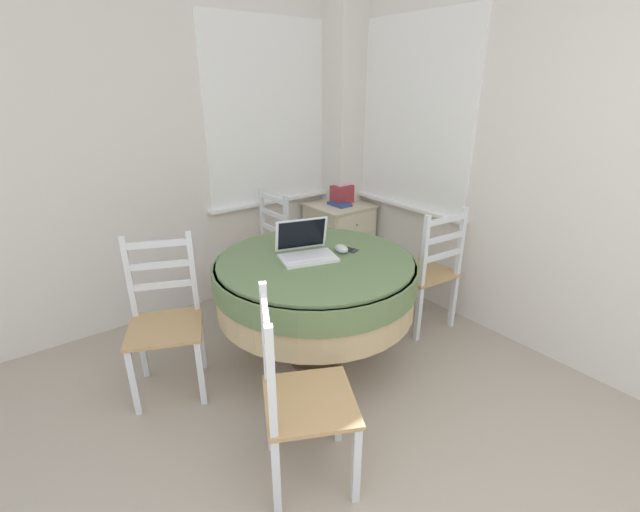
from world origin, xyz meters
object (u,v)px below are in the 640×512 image
(computer_mouse, at_px, (341,249))
(storage_box, at_px, (342,194))
(laptop, at_px, (306,249))
(corner_cabinet, at_px, (339,241))
(dining_chair_near_right_window, at_px, (427,272))
(book_on_cabinet, at_px, (340,204))
(dining_chair_near_back_window, at_px, (262,253))
(dining_chair_camera_near, at_px, (299,399))
(round_dining_table, at_px, (315,281))
(dining_chair_left_flank, at_px, (165,321))
(cell_phone, at_px, (348,249))

(computer_mouse, distance_m, storage_box, 1.29)
(laptop, height_order, storage_box, laptop)
(computer_mouse, bearing_deg, laptop, 159.38)
(corner_cabinet, bearing_deg, storage_box, 28.08)
(dining_chair_near_right_window, xyz_separation_m, book_on_cabinet, (0.05, 1.06, 0.27))
(computer_mouse, relative_size, dining_chair_near_right_window, 0.11)
(dining_chair_near_back_window, xyz_separation_m, book_on_cabinet, (0.81, 0.01, 0.27))
(laptop, relative_size, dining_chair_camera_near, 0.42)
(round_dining_table, distance_m, dining_chair_near_right_window, 0.92)
(dining_chair_near_back_window, distance_m, dining_chair_left_flank, 1.15)
(round_dining_table, bearing_deg, laptop, 113.13)
(computer_mouse, bearing_deg, round_dining_table, 174.07)
(dining_chair_near_back_window, relative_size, dining_chair_near_right_window, 1.00)
(laptop, height_order, computer_mouse, laptop)
(dining_chair_near_back_window, relative_size, corner_cabinet, 1.33)
(round_dining_table, bearing_deg, corner_cabinet, 43.98)
(cell_phone, xyz_separation_m, corner_cabinet, (0.72, 0.95, -0.38))
(computer_mouse, xyz_separation_m, dining_chair_near_back_window, (-0.05, 0.93, -0.31))
(laptop, bearing_deg, dining_chair_camera_near, -127.50)
(dining_chair_camera_near, relative_size, dining_chair_left_flank, 1.00)
(dining_chair_left_flank, bearing_deg, round_dining_table, -20.44)
(round_dining_table, height_order, book_on_cabinet, book_on_cabinet)
(dining_chair_near_right_window, bearing_deg, storage_box, 83.70)
(cell_phone, relative_size, storage_box, 0.68)
(laptop, bearing_deg, dining_chair_near_back_window, 79.07)
(dining_chair_near_right_window, distance_m, corner_cabinet, 1.10)
(dining_chair_camera_near, bearing_deg, dining_chair_near_right_window, 19.85)
(laptop, height_order, corner_cabinet, laptop)
(computer_mouse, distance_m, dining_chair_near_back_window, 0.98)
(dining_chair_camera_near, distance_m, storage_box, 2.35)
(laptop, height_order, dining_chair_near_right_window, laptop)
(laptop, bearing_deg, dining_chair_near_right_window, -12.84)
(round_dining_table, bearing_deg, cell_phone, -2.98)
(dining_chair_near_right_window, bearing_deg, computer_mouse, 169.65)
(dining_chair_near_back_window, xyz_separation_m, dining_chair_camera_near, (-0.74, -1.60, 0.00))
(dining_chair_camera_near, distance_m, book_on_cabinet, 2.25)
(laptop, relative_size, storage_box, 2.10)
(laptop, distance_m, storage_box, 1.39)
(dining_chair_near_right_window, height_order, dining_chair_left_flank, same)
(cell_phone, height_order, storage_box, storage_box)
(dining_chair_left_flank, height_order, corner_cabinet, dining_chair_left_flank)
(round_dining_table, height_order, cell_phone, cell_phone)
(corner_cabinet, bearing_deg, dining_chair_near_right_window, -93.95)
(cell_phone, distance_m, dining_chair_camera_near, 1.13)
(cell_phone, bearing_deg, dining_chair_left_flank, 163.37)
(round_dining_table, height_order, dining_chair_left_flank, dining_chair_left_flank)
(round_dining_table, distance_m, storage_box, 1.42)
(corner_cabinet, height_order, book_on_cabinet, book_on_cabinet)
(dining_chair_camera_near, bearing_deg, dining_chair_near_back_window, 65.11)
(corner_cabinet, distance_m, storage_box, 0.43)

